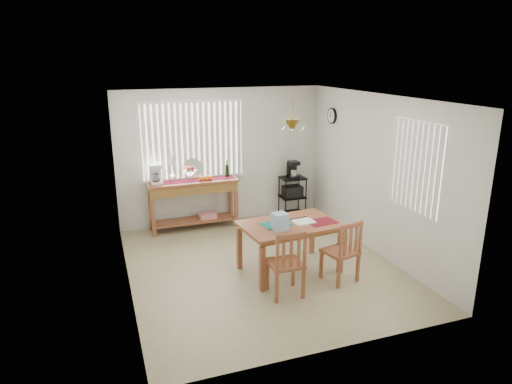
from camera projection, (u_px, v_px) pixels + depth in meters
name	position (u px, v px, depth m)	size (l,w,h in m)	color
ground	(262.00, 266.00, 7.15)	(4.00, 4.50, 0.01)	tan
room_shell	(262.00, 161.00, 6.68)	(4.20, 4.70, 2.70)	silver
sideboard	(194.00, 193.00, 8.54)	(1.67, 0.47, 0.94)	#975333
sideboard_items	(178.00, 174.00, 8.36)	(1.59, 0.40, 0.72)	maroon
wire_cart	(292.00, 193.00, 9.26)	(0.48, 0.39, 0.82)	black
cart_items	(293.00, 170.00, 9.13)	(0.19, 0.23, 0.34)	black
dining_table	(290.00, 229.00, 6.82)	(1.52, 1.06, 0.77)	#975333
table_items	(286.00, 222.00, 6.60)	(1.14, 0.50, 0.25)	#147560
chair_left	(287.00, 264.00, 6.14)	(0.46, 0.46, 0.97)	#975333
chair_right	(342.00, 252.00, 6.55)	(0.52, 0.52, 0.94)	#975333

